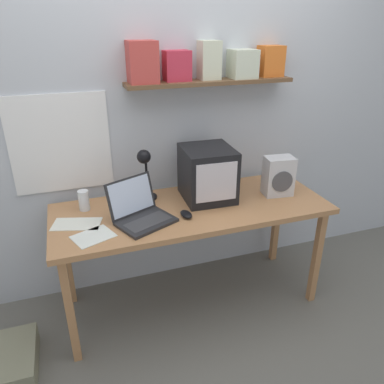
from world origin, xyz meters
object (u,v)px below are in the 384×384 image
object	(u,v)px
laptop	(140,210)
loose_paper_near_monitor	(77,224)
juice_glass	(84,201)
loose_paper_near_laptop	(93,236)
desk_lamp	(145,168)
crt_monitor	(207,174)
corner_desk	(192,216)
space_heater	(278,176)
computer_mouse	(186,214)

from	to	relation	value
laptop	loose_paper_near_monitor	bearing A→B (deg)	145.45
juice_glass	loose_paper_near_laptop	size ratio (longest dim) A/B	0.50
desk_lamp	loose_paper_near_monitor	bearing A→B (deg)	-135.98
crt_monitor	desk_lamp	xyz separation A→B (m)	(-0.39, 0.08, 0.06)
laptop	corner_desk	bearing A→B (deg)	-13.87
desk_lamp	juice_glass	xyz separation A→B (m)	(-0.39, -0.00, -0.17)
crt_monitor	loose_paper_near_laptop	world-z (taller)	crt_monitor
space_heater	computer_mouse	distance (m)	0.69
computer_mouse	loose_paper_near_monitor	xyz separation A→B (m)	(-0.62, 0.12, -0.01)
loose_paper_near_monitor	loose_paper_near_laptop	xyz separation A→B (m)	(0.08, -0.17, 0.00)
space_heater	computer_mouse	bearing A→B (deg)	-163.98
loose_paper_near_laptop	computer_mouse	bearing A→B (deg)	5.56
laptop	space_heater	bearing A→B (deg)	-20.81
corner_desk	crt_monitor	xyz separation A→B (m)	(0.14, 0.09, 0.23)
corner_desk	desk_lamp	world-z (taller)	desk_lamp
crt_monitor	computer_mouse	distance (m)	0.33
laptop	space_heater	xyz separation A→B (m)	(0.94, 0.05, 0.07)
desk_lamp	computer_mouse	world-z (taller)	desk_lamp
laptop	juice_glass	bearing A→B (deg)	117.55
space_heater	loose_paper_near_monitor	size ratio (longest dim) A/B	0.86
laptop	loose_paper_near_monitor	xyz separation A→B (m)	(-0.36, 0.07, -0.06)
computer_mouse	loose_paper_near_monitor	bearing A→B (deg)	169.21
juice_glass	space_heater	bearing A→B (deg)	-8.28
crt_monitor	computer_mouse	size ratio (longest dim) A/B	3.21
crt_monitor	desk_lamp	size ratio (longest dim) A/B	1.03
laptop	computer_mouse	bearing A→B (deg)	-35.35
laptop	space_heater	size ratio (longest dim) A/B	1.53
juice_glass	corner_desk	bearing A→B (deg)	-15.12
space_heater	loose_paper_near_monitor	distance (m)	1.30
loose_paper_near_monitor	corner_desk	bearing A→B (deg)	-0.30
loose_paper_near_laptop	laptop	bearing A→B (deg)	20.84
loose_paper_near_monitor	loose_paper_near_laptop	size ratio (longest dim) A/B	1.18
corner_desk	loose_paper_near_monitor	world-z (taller)	loose_paper_near_monitor
juice_glass	computer_mouse	world-z (taller)	juice_glass
corner_desk	space_heater	size ratio (longest dim) A/B	6.62
crt_monitor	computer_mouse	bearing A→B (deg)	-133.04
desk_lamp	computer_mouse	distance (m)	0.40
laptop	crt_monitor	bearing A→B (deg)	-6.09
desk_lamp	space_heater	size ratio (longest dim) A/B	1.34
crt_monitor	laptop	size ratio (longest dim) A/B	0.91
desk_lamp	loose_paper_near_laptop	world-z (taller)	desk_lamp
juice_glass	desk_lamp	bearing A→B (deg)	0.73
corner_desk	loose_paper_near_laptop	world-z (taller)	loose_paper_near_laptop
corner_desk	desk_lamp	distance (m)	0.42
desk_lamp	juice_glass	distance (m)	0.42
crt_monitor	computer_mouse	xyz separation A→B (m)	(-0.21, -0.21, -0.15)
desk_lamp	laptop	bearing A→B (deg)	-88.36
juice_glass	loose_paper_near_laptop	distance (m)	0.35
crt_monitor	desk_lamp	world-z (taller)	desk_lamp
computer_mouse	loose_paper_near_laptop	distance (m)	0.55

